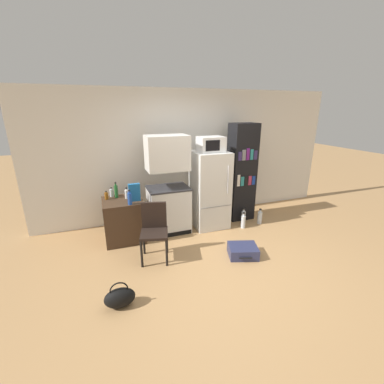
# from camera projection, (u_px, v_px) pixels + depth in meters

# --- Properties ---
(ground_plane) EXTENTS (24.00, 24.00, 0.00)m
(ground_plane) POSITION_uv_depth(u_px,v_px,m) (225.00, 262.00, 3.92)
(ground_plane) COLOR tan
(wall_back) EXTENTS (6.40, 0.10, 2.60)m
(wall_back) POSITION_uv_depth(u_px,v_px,m) (192.00, 155.00, 5.37)
(wall_back) COLOR white
(wall_back) RESTS_ON ground_plane
(side_table) EXTENTS (0.66, 0.65, 0.74)m
(side_table) POSITION_uv_depth(u_px,v_px,m) (124.00, 220.00, 4.51)
(side_table) COLOR #422D1E
(side_table) RESTS_ON ground_plane
(kitchen_hutch) EXTENTS (0.75, 0.56, 1.80)m
(kitchen_hutch) POSITION_uv_depth(u_px,v_px,m) (168.00, 189.00, 4.68)
(kitchen_hutch) COLOR silver
(kitchen_hutch) RESTS_ON ground_plane
(refrigerator) EXTENTS (0.65, 0.65, 1.47)m
(refrigerator) POSITION_uv_depth(u_px,v_px,m) (210.00, 190.00, 4.94)
(refrigerator) COLOR silver
(refrigerator) RESTS_ON ground_plane
(microwave) EXTENTS (0.46, 0.36, 0.27)m
(microwave) POSITION_uv_depth(u_px,v_px,m) (211.00, 144.00, 4.67)
(microwave) COLOR silver
(microwave) RESTS_ON refrigerator
(bookshelf) EXTENTS (0.51, 0.39, 1.97)m
(bookshelf) POSITION_uv_depth(u_px,v_px,m) (242.00, 173.00, 5.22)
(bookshelf) COLOR black
(bookshelf) RESTS_ON ground_plane
(bottle_milk_white) EXTENTS (0.07, 0.07, 0.20)m
(bottle_milk_white) POSITION_uv_depth(u_px,v_px,m) (127.00, 194.00, 4.44)
(bottle_milk_white) COLOR white
(bottle_milk_white) RESTS_ON side_table
(bottle_ketchup_red) EXTENTS (0.08, 0.08, 0.22)m
(bottle_ketchup_red) POSITION_uv_depth(u_px,v_px,m) (135.00, 192.00, 4.53)
(bottle_ketchup_red) COLOR #AD1914
(bottle_ketchup_red) RESTS_ON side_table
(bottle_green_tall) EXTENTS (0.06, 0.06, 0.28)m
(bottle_green_tall) POSITION_uv_depth(u_px,v_px,m) (116.00, 191.00, 4.48)
(bottle_green_tall) COLOR #1E6028
(bottle_green_tall) RESTS_ON side_table
(bottle_clear_short) EXTENTS (0.07, 0.07, 0.17)m
(bottle_clear_short) POSITION_uv_depth(u_px,v_px,m) (112.00, 193.00, 4.54)
(bottle_clear_short) COLOR silver
(bottle_clear_short) RESTS_ON side_table
(bottle_amber_beer) EXTENTS (0.06, 0.06, 0.15)m
(bottle_amber_beer) POSITION_uv_depth(u_px,v_px,m) (106.00, 196.00, 4.41)
(bottle_amber_beer) COLOR brown
(bottle_amber_beer) RESTS_ON side_table
(bottle_blue_soda) EXTENTS (0.07, 0.07, 0.25)m
(bottle_blue_soda) POSITION_uv_depth(u_px,v_px,m) (130.00, 198.00, 4.16)
(bottle_blue_soda) COLOR #1E47A3
(bottle_blue_soda) RESTS_ON side_table
(cereal_box) EXTENTS (0.19, 0.07, 0.30)m
(cereal_box) POSITION_uv_depth(u_px,v_px,m) (134.00, 192.00, 4.31)
(cereal_box) COLOR #1E66A8
(cereal_box) RESTS_ON side_table
(chair) EXTENTS (0.49, 0.49, 0.88)m
(chair) POSITION_uv_depth(u_px,v_px,m) (154.00, 226.00, 3.90)
(chair) COLOR black
(chair) RESTS_ON ground_plane
(suitcase_large_flat) EXTENTS (0.54, 0.49, 0.17)m
(suitcase_large_flat) POSITION_uv_depth(u_px,v_px,m) (243.00, 251.00, 4.05)
(suitcase_large_flat) COLOR navy
(suitcase_large_flat) RESTS_ON ground_plane
(handbag) EXTENTS (0.36, 0.20, 0.33)m
(handbag) POSITION_uv_depth(u_px,v_px,m) (120.00, 298.00, 3.00)
(handbag) COLOR black
(handbag) RESTS_ON ground_plane
(water_bottle_front) EXTENTS (0.08, 0.08, 0.32)m
(water_bottle_front) POSITION_uv_depth(u_px,v_px,m) (243.00, 221.00, 4.99)
(water_bottle_front) COLOR silver
(water_bottle_front) RESTS_ON ground_plane
(water_bottle_middle) EXTENTS (0.09, 0.09, 0.32)m
(water_bottle_middle) POSITION_uv_depth(u_px,v_px,m) (260.00, 217.00, 5.18)
(water_bottle_middle) COLOR silver
(water_bottle_middle) RESTS_ON ground_plane
(water_bottle_back) EXTENTS (0.08, 0.08, 0.32)m
(water_bottle_back) POSITION_uv_depth(u_px,v_px,m) (243.00, 217.00, 5.21)
(water_bottle_back) COLOR silver
(water_bottle_back) RESTS_ON ground_plane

